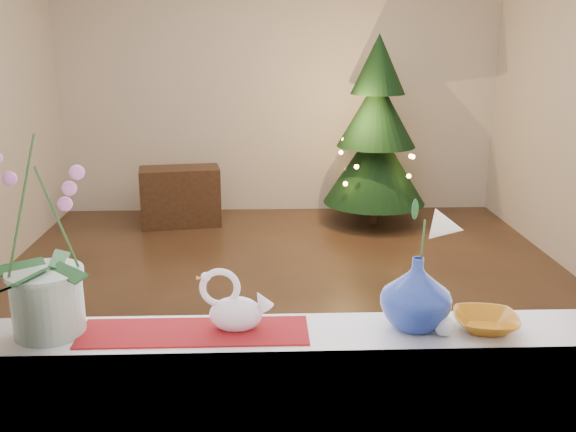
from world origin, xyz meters
The scene contains 14 objects.
ground centered at (0.00, 0.00, 0.00)m, with size 5.00×5.00×0.00m, color #321F14.
wall_back centered at (0.00, 2.50, 1.35)m, with size 4.50×0.10×2.70m, color beige.
wall_front centered at (0.00, -2.50, 1.35)m, with size 4.50×0.10×2.70m, color beige.
windowsill centered at (0.00, -2.37, 0.90)m, with size 2.20×0.26×0.04m, color white.
window_frame centered at (0.00, -2.47, 1.70)m, with size 2.22×0.06×1.60m, color white, non-canonical shape.
runner centered at (-0.38, -2.37, 0.92)m, with size 0.70×0.20×0.01m, color maroon.
orchid_pot centered at (-0.82, -2.35, 1.26)m, with size 0.23×0.23×0.67m, color silver, non-canonical shape.
swan centered at (-0.25, -2.35, 1.02)m, with size 0.23×0.10×0.19m, color white, non-canonical shape.
blue_vase centered at (0.31, -2.35, 1.05)m, with size 0.25×0.25×0.26m, color navy.
lily centered at (0.31, -2.35, 1.28)m, with size 0.15×0.08×0.20m, color white, non-canonical shape.
paperweight centered at (0.38, -2.42, 0.95)m, with size 0.06×0.06×0.06m, color white.
amber_dish centered at (0.52, -2.38, 0.94)m, with size 0.17×0.17×0.04m, color #B06A10.
xmas_tree centered at (0.92, 1.95, 0.91)m, with size 1.00×1.00×1.83m, color black, non-canonical shape.
side_table centered at (-0.98, 1.95, 0.29)m, with size 0.76×0.38×0.57m, color black.
Camera 1 is at (-0.16, -4.18, 1.80)m, focal length 40.00 mm.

